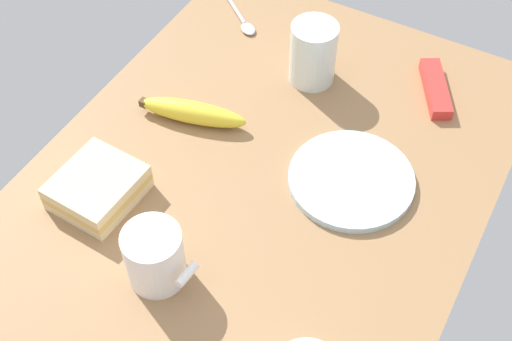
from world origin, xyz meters
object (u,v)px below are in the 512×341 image
(banana, at_px, (193,112))
(spoon, at_px, (243,21))
(sandwich_main, at_px, (98,188))
(coffee_mug_milky, at_px, (155,256))
(plate_of_food, at_px, (351,179))
(snack_bar, at_px, (435,88))
(glass_of_milk, at_px, (313,55))

(banana, height_order, spoon, banana)
(sandwich_main, height_order, spoon, sandwich_main)
(coffee_mug_milky, xyz_separation_m, spoon, (0.51, 0.16, -0.04))
(plate_of_food, xyz_separation_m, snack_bar, (0.24, -0.04, 0.00))
(plate_of_food, height_order, banana, banana)
(snack_bar, bearing_deg, glass_of_milk, 79.03)
(plate_of_food, xyz_separation_m, spoon, (0.24, 0.32, -0.00))
(plate_of_food, distance_m, coffee_mug_milky, 0.32)
(spoon, relative_size, snack_bar, 0.83)
(plate_of_food, relative_size, spoon, 1.77)
(coffee_mug_milky, relative_size, sandwich_main, 0.80)
(spoon, distance_m, snack_bar, 0.37)
(spoon, bearing_deg, snack_bar, -90.67)
(plate_of_food, distance_m, snack_bar, 0.24)
(sandwich_main, bearing_deg, glass_of_milk, -22.45)
(sandwich_main, distance_m, snack_bar, 0.56)
(glass_of_milk, bearing_deg, sandwich_main, 157.55)
(plate_of_food, distance_m, sandwich_main, 0.37)
(snack_bar, bearing_deg, sandwich_main, 112.10)
(banana, distance_m, snack_bar, 0.40)
(banana, xyz_separation_m, snack_bar, (0.25, -0.31, -0.01))
(snack_bar, bearing_deg, spoon, 59.83)
(sandwich_main, xyz_separation_m, banana, (0.20, -0.04, -0.00))
(coffee_mug_milky, xyz_separation_m, sandwich_main, (0.07, 0.15, -0.02))
(plate_of_food, xyz_separation_m, glass_of_milk, (0.17, 0.15, 0.04))
(sandwich_main, bearing_deg, spoon, 1.99)
(banana, bearing_deg, snack_bar, -51.91)
(snack_bar, bearing_deg, plate_of_food, 140.21)
(coffee_mug_milky, bearing_deg, glass_of_milk, -1.09)
(sandwich_main, bearing_deg, snack_bar, -38.39)
(plate_of_food, bearing_deg, glass_of_milk, 40.90)
(banana, bearing_deg, glass_of_milk, -33.47)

